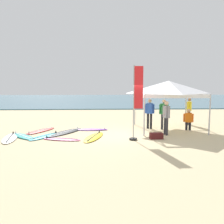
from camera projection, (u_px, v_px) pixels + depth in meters
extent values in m
plane|color=beige|center=(121.00, 135.00, 11.67)|extent=(80.00, 80.00, 0.00)
cube|color=teal|center=(107.00, 99.00, 41.77)|extent=(80.00, 36.00, 0.10)
cylinder|color=#B7B7BC|center=(144.00, 115.00, 11.36)|extent=(0.07, 0.07, 2.05)
cylinder|color=#B7B7BC|center=(210.00, 115.00, 11.50)|extent=(0.07, 0.07, 2.05)
cylinder|color=#B7B7BC|center=(135.00, 109.00, 14.62)|extent=(0.07, 0.07, 2.05)
cylinder|color=#B7B7BC|center=(186.00, 109.00, 14.76)|extent=(0.07, 0.07, 2.05)
cube|color=white|center=(178.00, 96.00, 11.32)|extent=(3.28, 0.03, 0.18)
cube|color=white|center=(161.00, 94.00, 14.58)|extent=(3.28, 0.03, 0.18)
cube|color=white|center=(139.00, 95.00, 12.88)|extent=(0.03, 3.28, 0.18)
cube|color=white|center=(197.00, 95.00, 13.03)|extent=(0.03, 3.28, 0.18)
pyramid|color=white|center=(168.00, 87.00, 12.90)|extent=(3.40, 3.40, 0.70)
ellipsoid|color=pink|center=(62.00, 139.00, 10.62)|extent=(1.88, 0.93, 0.07)
cube|color=black|center=(62.00, 138.00, 10.61)|extent=(1.50, 0.43, 0.01)
cone|color=black|center=(47.00, 136.00, 10.76)|extent=(0.09, 0.09, 0.12)
ellipsoid|color=#19847F|center=(23.00, 136.00, 11.23)|extent=(1.81, 1.91, 0.07)
cube|color=white|center=(23.00, 135.00, 11.23)|extent=(1.22, 1.34, 0.01)
cone|color=white|center=(16.00, 132.00, 11.82)|extent=(0.09, 0.09, 0.12)
ellipsoid|color=purple|center=(91.00, 129.00, 12.95)|extent=(1.91, 0.57, 0.07)
cube|color=white|center=(91.00, 129.00, 12.95)|extent=(1.61, 0.09, 0.01)
cone|color=white|center=(105.00, 128.00, 12.95)|extent=(0.09, 0.09, 0.12)
ellipsoid|color=red|center=(41.00, 131.00, 12.61)|extent=(1.47, 2.16, 0.07)
cube|color=white|center=(41.00, 130.00, 12.60)|extent=(0.85, 1.64, 0.01)
cone|color=white|center=(29.00, 132.00, 11.80)|extent=(0.09, 0.09, 0.12)
ellipsoid|color=black|center=(66.00, 132.00, 12.20)|extent=(1.91, 2.53, 0.07)
cube|color=white|center=(66.00, 131.00, 12.20)|extent=(1.16, 1.87, 0.01)
cone|color=white|center=(78.00, 127.00, 13.10)|extent=(0.09, 0.09, 0.12)
ellipsoid|color=yellow|center=(94.00, 137.00, 11.08)|extent=(1.21, 2.40, 0.07)
cube|color=black|center=(94.00, 136.00, 11.08)|extent=(0.56, 1.92, 0.01)
cone|color=black|center=(99.00, 131.00, 11.99)|extent=(0.09, 0.09, 0.12)
ellipsoid|color=white|center=(10.00, 138.00, 10.85)|extent=(1.10, 2.39, 0.07)
cube|color=black|center=(10.00, 137.00, 10.84)|extent=(0.46, 1.93, 0.01)
cone|color=black|center=(13.00, 132.00, 11.74)|extent=(0.09, 0.09, 0.12)
ellipsoid|color=#23B2CC|center=(45.00, 136.00, 11.23)|extent=(1.43, 2.00, 0.07)
cube|color=black|center=(45.00, 135.00, 11.23)|extent=(0.86, 1.50, 0.01)
cone|color=black|center=(56.00, 131.00, 11.95)|extent=(0.09, 0.09, 0.12)
cylinder|color=#383842|center=(189.00, 118.00, 14.75)|extent=(0.13, 0.13, 0.88)
cylinder|color=#383842|center=(189.00, 118.00, 14.59)|extent=(0.13, 0.13, 0.88)
cube|color=yellow|center=(189.00, 106.00, 14.59)|extent=(0.38, 0.42, 0.60)
sphere|color=#9E7051|center=(190.00, 100.00, 14.54)|extent=(0.21, 0.21, 0.21)
cylinder|color=yellow|center=(190.00, 106.00, 14.79)|extent=(0.09, 0.09, 0.54)
cylinder|color=yellow|center=(189.00, 107.00, 14.39)|extent=(0.09, 0.09, 0.54)
cylinder|color=black|center=(148.00, 121.00, 13.41)|extent=(0.13, 0.13, 0.88)
cylinder|color=black|center=(151.00, 121.00, 13.35)|extent=(0.13, 0.13, 0.88)
cube|color=#2851B2|center=(150.00, 108.00, 13.30)|extent=(0.42, 0.34, 0.60)
sphere|color=tan|center=(150.00, 101.00, 13.25)|extent=(0.21, 0.21, 0.21)
cylinder|color=#2851B2|center=(146.00, 109.00, 13.38)|extent=(0.09, 0.09, 0.54)
cylinder|color=#2851B2|center=(154.00, 109.00, 13.22)|extent=(0.09, 0.09, 0.54)
cylinder|color=#2D2D33|center=(167.00, 127.00, 11.56)|extent=(0.13, 0.13, 0.88)
cylinder|color=#2D2D33|center=(165.00, 126.00, 11.74)|extent=(0.13, 0.13, 0.88)
cube|color=gray|center=(166.00, 112.00, 11.57)|extent=(0.29, 0.40, 0.60)
sphere|color=beige|center=(167.00, 103.00, 11.52)|extent=(0.21, 0.21, 0.21)
cylinder|color=gray|center=(169.00, 113.00, 11.35)|extent=(0.09, 0.09, 0.54)
cylinder|color=gray|center=(164.00, 112.00, 11.79)|extent=(0.09, 0.09, 0.54)
cylinder|color=#2D2D33|center=(162.00, 122.00, 13.13)|extent=(0.13, 0.13, 0.88)
cylinder|color=#2D2D33|center=(165.00, 122.00, 13.15)|extent=(0.13, 0.13, 0.88)
cube|color=#2D8C47|center=(164.00, 109.00, 13.06)|extent=(0.38, 0.26, 0.60)
sphere|color=beige|center=(164.00, 101.00, 13.01)|extent=(0.21, 0.21, 0.21)
cylinder|color=#2D8C47|center=(160.00, 109.00, 13.02)|extent=(0.09, 0.09, 0.54)
cylinder|color=#2D8C47|center=(168.00, 109.00, 13.09)|extent=(0.09, 0.09, 0.54)
cylinder|color=black|center=(190.00, 126.00, 12.92)|extent=(0.13, 0.13, 0.45)
cylinder|color=black|center=(186.00, 126.00, 12.98)|extent=(0.13, 0.13, 0.45)
cube|color=orange|center=(188.00, 118.00, 12.89)|extent=(0.41, 0.33, 0.52)
sphere|color=tan|center=(189.00, 111.00, 12.85)|extent=(0.21, 0.21, 0.21)
cylinder|color=orange|center=(193.00, 118.00, 12.83)|extent=(0.09, 0.09, 0.47)
cylinder|color=orange|center=(184.00, 118.00, 12.97)|extent=(0.09, 0.09, 0.47)
cylinder|color=#99999E|center=(134.00, 103.00, 10.43)|extent=(0.04, 0.04, 3.40)
cube|color=red|center=(139.00, 87.00, 10.36)|extent=(0.40, 0.02, 1.90)
cylinder|color=black|center=(133.00, 139.00, 10.62)|extent=(0.36, 0.36, 0.08)
cube|color=#4C1919|center=(156.00, 136.00, 10.82)|extent=(0.62, 0.36, 0.28)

